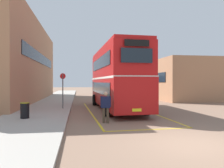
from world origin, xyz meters
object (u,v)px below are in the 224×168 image
at_px(bus_stop_sign, 63,87).
at_px(litter_bin, 25,110).
at_px(single_deck_bus, 128,85).
at_px(pedestrian_boarding, 106,105).
at_px(double_decker_bus, 116,77).

bearing_deg(bus_stop_sign, litter_bin, -112.36).
distance_m(single_deck_bus, pedestrian_boarding, 21.49).
height_order(single_deck_bus, bus_stop_sign, single_deck_bus).
distance_m(single_deck_bus, bus_stop_sign, 17.22).
relative_size(pedestrian_boarding, litter_bin, 1.88).
xyz_separation_m(double_decker_bus, single_deck_bus, (4.38, 15.09, -0.88)).
height_order(litter_bin, bus_stop_sign, bus_stop_sign).
height_order(double_decker_bus, single_deck_bus, double_decker_bus).
bearing_deg(double_decker_bus, single_deck_bus, 73.83).
relative_size(single_deck_bus, bus_stop_sign, 3.24).
distance_m(single_deck_bus, litter_bin, 21.88).
distance_m(double_decker_bus, pedestrian_boarding, 5.98).
height_order(double_decker_bus, pedestrian_boarding, double_decker_bus).
bearing_deg(single_deck_bus, bus_stop_sign, -119.45).
relative_size(single_deck_bus, pedestrian_boarding, 5.27).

